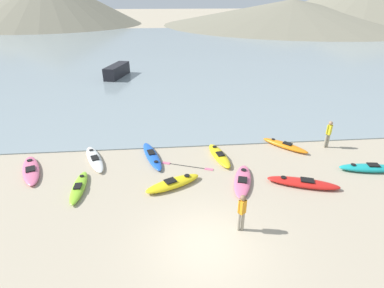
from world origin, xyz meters
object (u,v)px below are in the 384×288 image
(kayak_on_sand_0, at_px, (219,155))
(kayak_on_sand_4, at_px, (285,145))
(person_near_foreground, at_px, (242,211))
(loose_paddle, at_px, (187,166))
(kayak_on_sand_6, at_px, (369,168))
(kayak_on_sand_7, at_px, (79,187))
(kayak_on_sand_5, at_px, (95,159))
(moored_boat_1, at_px, (305,32))
(kayak_on_sand_3, at_px, (303,183))
(kayak_on_sand_1, at_px, (31,170))
(kayak_on_sand_2, at_px, (152,156))
(kayak_on_sand_9, at_px, (243,181))
(kayak_on_sand_8, at_px, (173,183))
(moored_boat_0, at_px, (117,71))
(person_near_waterline, at_px, (329,133))

(kayak_on_sand_0, distance_m, kayak_on_sand_4, 4.13)
(person_near_foreground, relative_size, loose_paddle, 0.60)
(kayak_on_sand_0, xyz_separation_m, kayak_on_sand_6, (7.35, -2.05, 0.02))
(kayak_on_sand_0, height_order, kayak_on_sand_7, kayak_on_sand_0)
(kayak_on_sand_5, xyz_separation_m, kayak_on_sand_6, (14.10, -2.35, 0.05))
(moored_boat_1, distance_m, loose_paddle, 61.52)
(kayak_on_sand_3, bearing_deg, kayak_on_sand_5, 162.02)
(kayak_on_sand_1, bearing_deg, kayak_on_sand_2, 8.75)
(kayak_on_sand_5, relative_size, kayak_on_sand_6, 1.03)
(kayak_on_sand_0, height_order, kayak_on_sand_9, kayak_on_sand_0)
(kayak_on_sand_9, xyz_separation_m, loose_paddle, (-2.51, 1.78, -0.11))
(kayak_on_sand_2, height_order, kayak_on_sand_4, kayak_on_sand_4)
(kayak_on_sand_8, bearing_deg, kayak_on_sand_4, 26.59)
(kayak_on_sand_3, bearing_deg, kayak_on_sand_2, 154.76)
(kayak_on_sand_0, bearing_deg, kayak_on_sand_6, -15.59)
(kayak_on_sand_2, bearing_deg, kayak_on_sand_1, -171.25)
(kayak_on_sand_2, distance_m, loose_paddle, 2.15)
(kayak_on_sand_1, xyz_separation_m, loose_paddle, (7.90, -0.16, -0.12))
(kayak_on_sand_2, xyz_separation_m, moored_boat_0, (-4.19, 18.40, 0.57))
(kayak_on_sand_7, distance_m, kayak_on_sand_9, 7.62)
(kayak_on_sand_1, height_order, kayak_on_sand_3, kayak_on_sand_3)
(kayak_on_sand_8, relative_size, loose_paddle, 1.06)
(kayak_on_sand_6, relative_size, loose_paddle, 1.16)
(kayak_on_sand_8, bearing_deg, kayak_on_sand_7, 178.15)
(kayak_on_sand_9, bearing_deg, kayak_on_sand_5, 159.25)
(kayak_on_sand_7, bearing_deg, kayak_on_sand_9, -1.23)
(kayak_on_sand_4, height_order, kayak_on_sand_9, kayak_on_sand_4)
(kayak_on_sand_2, distance_m, person_near_foreground, 6.97)
(kayak_on_sand_6, bearing_deg, person_near_waterline, 107.72)
(loose_paddle, bearing_deg, person_near_waterline, 9.82)
(kayak_on_sand_6, bearing_deg, kayak_on_sand_2, 167.71)
(kayak_on_sand_8, height_order, moored_boat_0, moored_boat_0)
(person_near_foreground, bearing_deg, kayak_on_sand_8, 127.97)
(kayak_on_sand_0, relative_size, kayak_on_sand_3, 0.86)
(kayak_on_sand_7, relative_size, moored_boat_1, 0.66)
(kayak_on_sand_3, bearing_deg, kayak_on_sand_7, 176.38)
(kayak_on_sand_6, distance_m, kayak_on_sand_7, 14.30)
(kayak_on_sand_5, xyz_separation_m, kayak_on_sand_9, (7.43, -2.82, -0.00))
(kayak_on_sand_7, xyz_separation_m, moored_boat_1, (35.36, 55.18, 0.52))
(kayak_on_sand_6, xyz_separation_m, person_near_foreground, (-7.53, -3.57, 0.74))
(loose_paddle, bearing_deg, kayak_on_sand_7, -162.51)
(kayak_on_sand_2, distance_m, kayak_on_sand_7, 4.24)
(kayak_on_sand_1, xyz_separation_m, kayak_on_sand_2, (6.05, 0.93, -0.00))
(kayak_on_sand_1, distance_m, moored_boat_0, 19.43)
(kayak_on_sand_6, bearing_deg, loose_paddle, 171.85)
(kayak_on_sand_8, height_order, kayak_on_sand_9, kayak_on_sand_8)
(kayak_on_sand_2, distance_m, kayak_on_sand_3, 7.87)
(kayak_on_sand_0, xyz_separation_m, kayak_on_sand_4, (4.04, 0.85, -0.00))
(kayak_on_sand_4, xyz_separation_m, kayak_on_sand_8, (-6.67, -3.34, 0.01))
(kayak_on_sand_1, distance_m, kayak_on_sand_5, 3.10)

